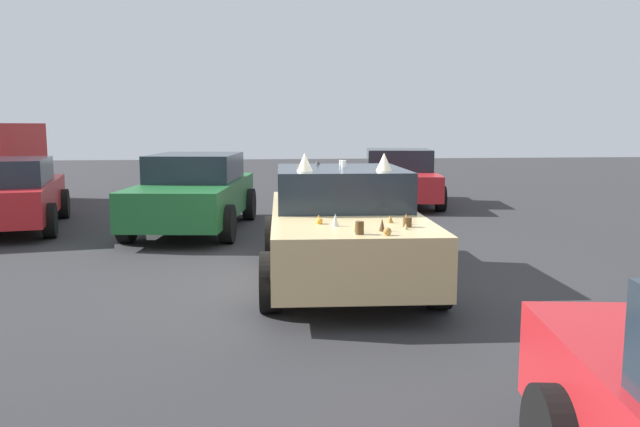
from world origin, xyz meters
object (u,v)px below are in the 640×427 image
object	(u,v)px
parked_sedan_far_left	(195,192)
parked_sedan_behind_right	(6,193)
parked_sedan_row_back_far	(399,177)
art_car_decorated	(342,224)

from	to	relation	value
parked_sedan_far_left	parked_sedan_behind_right	size ratio (longest dim) A/B	1.06
parked_sedan_far_left	parked_sedan_row_back_far	distance (m)	6.02
parked_sedan_far_left	parked_sedan_behind_right	xyz separation A→B (m)	(0.36, 3.65, -0.03)
parked_sedan_row_back_far	parked_sedan_behind_right	world-z (taller)	parked_sedan_row_back_far
art_car_decorated	parked_sedan_behind_right	distance (m)	7.57
art_car_decorated	parked_sedan_behind_right	xyz separation A→B (m)	(4.69, 5.94, -0.03)
parked_sedan_far_left	parked_sedan_row_back_far	xyz separation A→B (m)	(3.53, -4.88, -0.05)
parked_sedan_row_back_far	parked_sedan_behind_right	size ratio (longest dim) A/B	0.94
art_car_decorated	parked_sedan_far_left	size ratio (longest dim) A/B	0.96
art_car_decorated	parked_sedan_far_left	world-z (taller)	art_car_decorated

